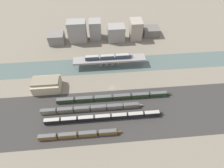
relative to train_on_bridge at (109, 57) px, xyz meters
name	(u,v)px	position (x,y,z in m)	size (l,w,h in m)	color
ground_plane	(112,88)	(0.28, -26.69, -9.31)	(400.00, 400.00, 0.00)	#756B5B
railbed_yard	(115,114)	(0.28, -50.69, -9.31)	(280.00, 42.00, 0.01)	#33302D
river_water	(110,65)	(0.28, 0.00, -9.31)	(320.00, 20.71, 0.01)	#4C5B56
bridge	(109,60)	(0.28, 0.00, -3.31)	(62.09, 9.08, 7.54)	gray
train_on_bridge	(109,57)	(0.00, 0.00, 0.00)	(41.58, 3.12, 3.65)	#2D384C
train_yard_near	(80,134)	(-23.48, -64.90, -7.38)	(53.31, 2.66, 3.93)	brown
train_yard_mid	(104,117)	(-7.45, -53.95, -7.29)	(81.63, 2.77, 4.11)	black
train_yard_far	(92,108)	(-15.54, -45.82, -7.45)	(72.81, 2.87, 3.80)	gray
train_yard_outer	(115,97)	(1.14, -37.45, -7.41)	(86.71, 2.90, 3.87)	#23381E
warehouse_building	(47,85)	(-49.98, -22.95, -4.71)	(20.61, 13.87, 9.68)	tan
city_block_far_left	(57,38)	(-49.78, 38.75, -4.30)	(14.91, 13.75, 10.03)	slate
city_block_left	(77,32)	(-28.45, 39.62, 1.44)	(17.76, 11.28, 21.52)	gray
city_block_center	(95,29)	(-10.74, 43.75, 0.25)	(11.60, 12.48, 19.13)	gray
city_block_right	(116,33)	(9.93, 37.64, -1.36)	(16.49, 12.52, 15.91)	gray
city_block_far_right	(136,29)	(29.92, 40.39, 0.29)	(11.68, 14.55, 19.21)	gray
city_block_tall	(151,31)	(47.68, 44.13, -5.15)	(16.49, 13.66, 8.34)	#605B56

